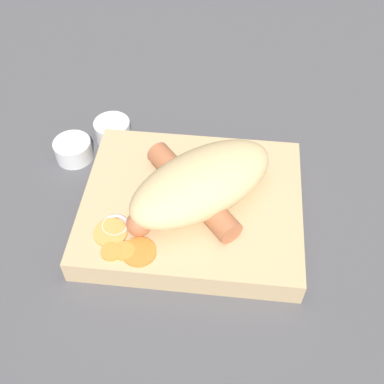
{
  "coord_description": "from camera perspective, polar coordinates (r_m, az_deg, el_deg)",
  "views": [
    {
      "loc": [
        0.04,
        -0.33,
        0.43
      ],
      "look_at": [
        0.0,
        0.0,
        0.04
      ],
      "focal_mm": 45.0,
      "sensor_mm": 36.0,
      "label": 1
    }
  ],
  "objects": [
    {
      "name": "ground_plane",
      "position": [
        0.55,
        0.0,
        -2.72
      ],
      "size": [
        3.0,
        3.0,
        0.0
      ],
      "primitive_type": "plane",
      "color": "#4C4C51"
    },
    {
      "name": "food_tray",
      "position": [
        0.54,
        0.0,
        -1.73
      ],
      "size": [
        0.24,
        0.2,
        0.03
      ],
      "color": "tan",
      "rests_on": "ground_plane"
    },
    {
      "name": "bread_roll",
      "position": [
        0.5,
        1.19,
        1.15
      ],
      "size": [
        0.18,
        0.17,
        0.05
      ],
      "color": "#DBBC84",
      "rests_on": "food_tray"
    },
    {
      "name": "sausage",
      "position": [
        0.51,
        0.49,
        -0.16
      ],
      "size": [
        0.13,
        0.12,
        0.03
      ],
      "color": "#B26642",
      "rests_on": "food_tray"
    },
    {
      "name": "pickled_veggies",
      "position": [
        0.5,
        -8.67,
        -5.49
      ],
      "size": [
        0.08,
        0.07,
        0.0
      ],
      "color": "#F99E4C",
      "rests_on": "food_tray"
    },
    {
      "name": "condiment_cup_near",
      "position": [
        0.63,
        -9.38,
        7.17
      ],
      "size": [
        0.05,
        0.05,
        0.03
      ],
      "color": "silver",
      "rests_on": "ground_plane"
    },
    {
      "name": "condiment_cup_far",
      "position": [
        0.62,
        -13.87,
        4.79
      ],
      "size": [
        0.05,
        0.05,
        0.03
      ],
      "color": "silver",
      "rests_on": "ground_plane"
    }
  ]
}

